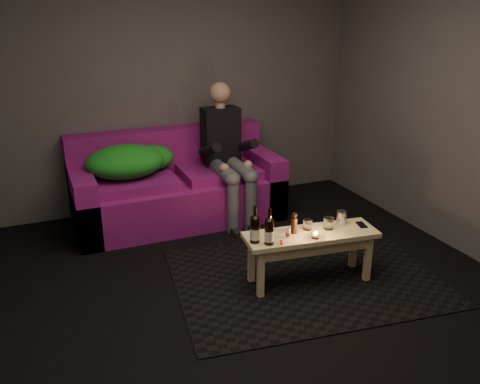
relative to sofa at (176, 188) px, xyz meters
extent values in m
plane|color=black|center=(0.17, -1.82, -0.33)|extent=(4.50, 4.50, 0.00)
plane|color=#4F4C4F|center=(0.17, 0.43, 0.97)|extent=(4.00, 0.00, 4.00)
cube|color=black|center=(0.62, -1.65, -0.32)|extent=(2.30, 1.79, 0.01)
cube|color=#6E0E5F|center=(0.00, -0.05, -0.11)|extent=(2.09, 0.94, 0.44)
cube|color=#6E0E5F|center=(0.00, 0.30, 0.34)|extent=(2.09, 0.23, 0.46)
cube|color=#6E0E5F|center=(-0.94, -0.05, 0.00)|extent=(0.21, 0.94, 0.65)
cube|color=#6E0E5F|center=(0.94, -0.05, 0.00)|extent=(0.21, 0.94, 0.65)
cube|color=#6E0E5F|center=(-0.44, -0.10, 0.16)|extent=(0.78, 0.63, 0.10)
cube|color=#6E0E5F|center=(0.44, -0.10, 0.16)|extent=(0.78, 0.63, 0.10)
ellipsoid|color=#187A16|center=(-0.51, -0.05, 0.36)|extent=(0.75, 0.59, 0.31)
ellipsoid|color=#187A16|center=(-0.22, 0.10, 0.33)|extent=(0.46, 0.38, 0.25)
ellipsoid|color=#187A16|center=(-0.74, 0.07, 0.29)|extent=(0.33, 0.27, 0.17)
cube|color=black|center=(0.50, 0.00, 0.52)|extent=(0.38, 0.23, 0.57)
sphere|color=tan|center=(0.50, 0.00, 0.96)|extent=(0.22, 0.22, 0.22)
cylinder|color=#45494E|center=(0.41, -0.32, 0.23)|extent=(0.15, 0.52, 0.15)
cylinder|color=#45494E|center=(0.60, -0.32, 0.23)|extent=(0.15, 0.52, 0.15)
cylinder|color=#45494E|center=(0.41, -0.57, -0.06)|extent=(0.11, 0.11, 0.53)
cylinder|color=#45494E|center=(0.60, -0.57, -0.06)|extent=(0.11, 0.11, 0.53)
cube|color=black|center=(0.41, -0.64, -0.29)|extent=(0.09, 0.23, 0.06)
cube|color=black|center=(0.60, -0.64, -0.29)|extent=(0.09, 0.23, 0.06)
cube|color=#E9D888|center=(0.62, -1.70, 0.09)|extent=(1.10, 0.46, 0.04)
cube|color=#E9D888|center=(0.62, -1.70, 0.02)|extent=(0.95, 0.37, 0.10)
cube|color=#E9D888|center=(0.16, -1.77, -0.13)|extent=(0.05, 0.05, 0.40)
cube|color=#E9D888|center=(0.18, -1.53, -0.13)|extent=(0.05, 0.05, 0.40)
cube|color=#E9D888|center=(1.06, -1.88, -0.13)|extent=(0.05, 0.05, 0.40)
cube|color=#E9D888|center=(1.09, -1.63, -0.13)|extent=(0.05, 0.05, 0.40)
cylinder|color=black|center=(0.14, -1.69, 0.21)|extent=(0.07, 0.07, 0.20)
cylinder|color=white|center=(0.14, -1.69, 0.18)|extent=(0.08, 0.08, 0.09)
cone|color=black|center=(0.14, -1.69, 0.33)|extent=(0.07, 0.07, 0.03)
cylinder|color=black|center=(0.14, -1.69, 0.36)|extent=(0.03, 0.03, 0.10)
cylinder|color=black|center=(0.23, -1.76, 0.21)|extent=(0.07, 0.07, 0.20)
cylinder|color=white|center=(0.23, -1.76, 0.18)|extent=(0.07, 0.07, 0.08)
cone|color=black|center=(0.23, -1.76, 0.32)|extent=(0.07, 0.07, 0.03)
cylinder|color=black|center=(0.23, -1.76, 0.35)|extent=(0.03, 0.03, 0.09)
cylinder|color=silver|center=(0.41, -1.71, 0.15)|extent=(0.04, 0.04, 0.08)
cylinder|color=black|center=(0.49, -1.66, 0.18)|extent=(0.06, 0.06, 0.13)
cylinder|color=white|center=(0.62, -1.64, 0.15)|extent=(0.08, 0.08, 0.09)
cylinder|color=white|center=(0.60, -1.80, 0.14)|extent=(0.07, 0.07, 0.05)
sphere|color=orange|center=(0.60, -1.80, 0.15)|extent=(0.02, 0.02, 0.02)
cylinder|color=white|center=(0.78, -1.69, 0.16)|extent=(0.10, 0.10, 0.10)
cylinder|color=silver|center=(0.94, -1.64, 0.17)|extent=(0.11, 0.11, 0.11)
cube|color=black|center=(1.07, -1.73, 0.11)|extent=(0.09, 0.13, 0.01)
cube|color=red|center=(0.32, -1.78, 0.12)|extent=(0.04, 0.07, 0.01)
camera|label=1|loc=(-1.30, -4.85, 1.80)|focal=38.00mm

